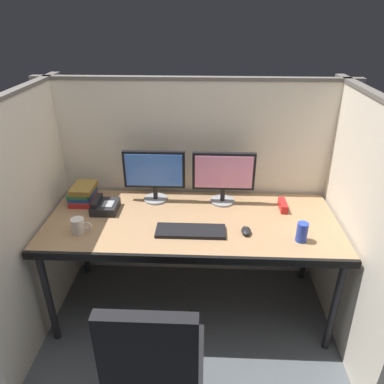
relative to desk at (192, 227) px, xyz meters
name	(u,v)px	position (x,y,z in m)	size (l,w,h in m)	color
ground_plane	(190,337)	(0.00, -0.29, -0.69)	(8.00, 8.00, 0.00)	#4C5156
cubicle_partition_rear	(194,183)	(0.00, 0.46, 0.10)	(2.21, 0.06, 1.57)	beige
cubicle_partition_left	(35,218)	(-0.99, -0.09, 0.10)	(0.06, 1.41, 1.57)	beige
cubicle_partition_right	(353,225)	(0.99, -0.09, 0.10)	(0.06, 1.41, 1.57)	beige
desk	(192,227)	(0.00, 0.00, 0.00)	(1.90, 0.80, 0.74)	#997551
monitor_left	(154,173)	(-0.27, 0.28, 0.27)	(0.43, 0.17, 0.37)	gray
monitor_right	(224,174)	(0.21, 0.27, 0.27)	(0.43, 0.17, 0.37)	gray
keyboard_main	(191,231)	(0.00, -0.14, 0.06)	(0.43, 0.15, 0.02)	black
computer_mouse	(246,231)	(0.34, -0.13, 0.07)	(0.06, 0.10, 0.04)	black
red_stapler	(283,205)	(0.62, 0.18, 0.08)	(0.04, 0.15, 0.06)	red
book_stack	(83,194)	(-0.78, 0.23, 0.11)	(0.17, 0.22, 0.13)	#B22626
desk_phone	(104,206)	(-0.60, 0.11, 0.08)	(0.17, 0.19, 0.09)	black
coffee_mug	(78,226)	(-0.69, -0.16, 0.10)	(0.13, 0.08, 0.09)	silver
soda_can	(302,232)	(0.66, -0.19, 0.11)	(0.07, 0.07, 0.12)	#263FB2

